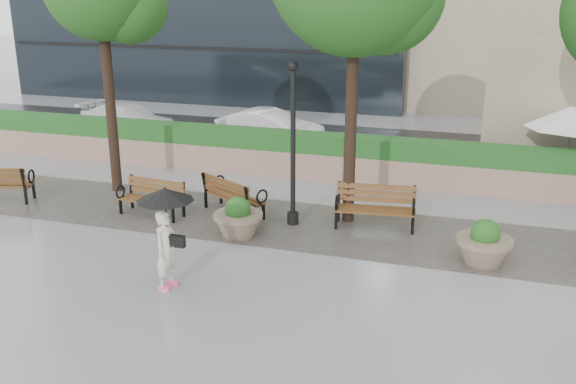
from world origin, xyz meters
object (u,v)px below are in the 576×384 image
(bench_1, at_px, (152,205))
(car_right, at_px, (270,128))
(bench_3, at_px, (375,216))
(planter_left, at_px, (238,221))
(pedestrian, at_px, (166,228))
(bench_2, at_px, (234,203))
(lamppost, at_px, (293,156))
(planter_right, at_px, (484,247))
(car_left, at_px, (129,120))

(bench_1, xyz_separation_m, car_right, (0.44, 7.86, 0.37))
(bench_3, xyz_separation_m, planter_left, (-2.91, -1.48, 0.07))
(bench_1, relative_size, bench_3, 0.89)
(car_right, bearing_deg, pedestrian, -164.03)
(bench_2, relative_size, lamppost, 0.48)
(planter_right, height_order, lamppost, lamppost)
(planter_right, distance_m, car_left, 15.71)
(bench_2, xyz_separation_m, pedestrian, (0.39, -4.22, 0.93))
(planter_right, xyz_separation_m, lamppost, (-4.47, 1.01, 1.34))
(planter_right, height_order, pedestrian, pedestrian)
(bench_3, height_order, car_left, car_left)
(bench_3, bearing_deg, lamppost, -176.58)
(bench_2, distance_m, car_right, 7.28)
(car_right, bearing_deg, bench_2, -161.65)
(planter_right, height_order, car_left, car_left)
(bench_2, relative_size, bench_3, 0.96)
(bench_2, bearing_deg, bench_3, -149.71)
(bench_1, xyz_separation_m, planter_left, (2.59, -0.63, 0.11))
(bench_1, height_order, planter_left, planter_left)
(planter_right, distance_m, car_right, 11.30)
(car_left, bearing_deg, pedestrian, -135.35)
(bench_2, bearing_deg, car_left, -15.78)
(planter_left, bearing_deg, lamppost, 49.18)
(bench_1, bearing_deg, pedestrian, -49.66)
(bench_2, height_order, car_left, car_left)
(bench_3, xyz_separation_m, car_left, (-10.80, 6.94, 0.29))
(car_left, bearing_deg, car_right, -78.65)
(bench_2, relative_size, car_left, 0.46)
(planter_right, bearing_deg, planter_left, -178.81)
(lamppost, bearing_deg, bench_3, 10.29)
(planter_left, bearing_deg, car_right, 104.21)
(bench_3, distance_m, lamppost, 2.43)
(planter_left, xyz_separation_m, car_left, (-7.89, 8.42, 0.22))
(bench_3, relative_size, pedestrian, 0.99)
(car_left, distance_m, car_right, 5.74)
(bench_1, height_order, car_right, car_right)
(planter_left, bearing_deg, bench_3, 26.89)
(bench_3, xyz_separation_m, lamppost, (-1.94, -0.35, 1.42))
(bench_1, height_order, planter_right, planter_right)
(planter_right, bearing_deg, bench_2, 168.40)
(car_right, bearing_deg, car_left, 97.35)
(car_left, height_order, car_right, car_right)
(bench_1, height_order, bench_2, bench_2)
(pedestrian, bearing_deg, bench_2, 15.26)
(planter_right, bearing_deg, pedestrian, -152.67)
(lamppost, xyz_separation_m, car_left, (-8.86, 7.29, -1.13))
(bench_2, height_order, car_right, car_right)
(bench_3, distance_m, planter_right, 2.88)
(planter_left, distance_m, car_right, 8.76)
(bench_1, distance_m, lamppost, 3.88)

